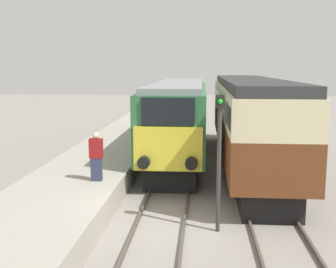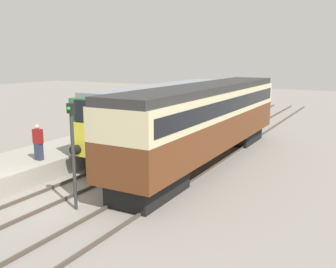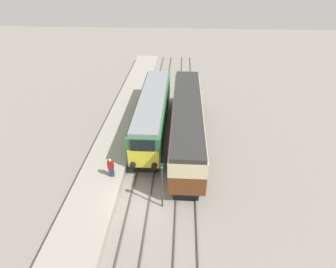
{
  "view_description": "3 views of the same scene",
  "coord_description": "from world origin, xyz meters",
  "px_view_note": "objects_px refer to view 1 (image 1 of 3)",
  "views": [
    {
      "loc": [
        1.21,
        -11.64,
        4.71
      ],
      "look_at": [
        0.0,
        3.14,
        2.35
      ],
      "focal_mm": 45.0,
      "sensor_mm": 36.0,
      "label": 1
    },
    {
      "loc": [
        11.0,
        -9.71,
        5.5
      ],
      "look_at": [
        1.7,
        7.14,
        1.6
      ],
      "focal_mm": 40.0,
      "sensor_mm": 36.0,
      "label": 2
    },
    {
      "loc": [
        2.85,
        -12.8,
        14.86
      ],
      "look_at": [
        1.7,
        7.14,
        1.6
      ],
      "focal_mm": 28.0,
      "sensor_mm": 36.0,
      "label": 3
    }
  ],
  "objects_px": {
    "passenger_carriage": "(249,114)",
    "person_on_platform": "(96,157)",
    "locomotive": "(179,115)",
    "signal_post": "(219,152)"
  },
  "relations": [
    {
      "from": "locomotive",
      "to": "passenger_carriage",
      "type": "xyz_separation_m",
      "value": [
        3.4,
        -1.92,
        0.31
      ]
    },
    {
      "from": "passenger_carriage",
      "to": "signal_post",
      "type": "bearing_deg",
      "value": -101.59
    },
    {
      "from": "signal_post",
      "to": "locomotive",
      "type": "bearing_deg",
      "value": 99.45
    },
    {
      "from": "locomotive",
      "to": "person_on_platform",
      "type": "distance_m",
      "value": 8.52
    },
    {
      "from": "passenger_carriage",
      "to": "person_on_platform",
      "type": "relative_size",
      "value": 9.6
    },
    {
      "from": "locomotive",
      "to": "person_on_platform",
      "type": "xyz_separation_m",
      "value": [
        -2.37,
        -8.16,
        -0.51
      ]
    },
    {
      "from": "passenger_carriage",
      "to": "person_on_platform",
      "type": "bearing_deg",
      "value": -132.74
    },
    {
      "from": "signal_post",
      "to": "passenger_carriage",
      "type": "bearing_deg",
      "value": 78.41
    },
    {
      "from": "person_on_platform",
      "to": "signal_post",
      "type": "xyz_separation_m",
      "value": [
        4.07,
        -2.05,
        0.66
      ]
    },
    {
      "from": "passenger_carriage",
      "to": "person_on_platform",
      "type": "xyz_separation_m",
      "value": [
        -5.77,
        -6.24,
        -0.81
      ]
    }
  ]
}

